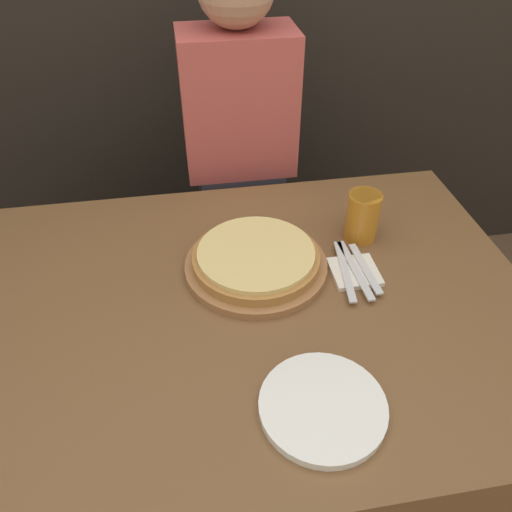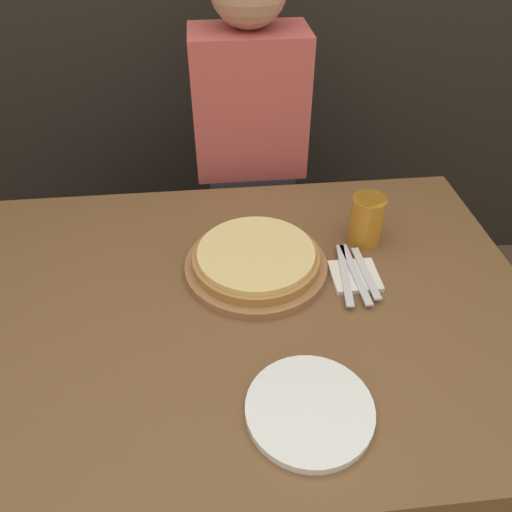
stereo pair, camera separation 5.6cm
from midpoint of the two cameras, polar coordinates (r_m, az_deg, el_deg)
ground_plane at (r=1.75m, az=-2.98°, el=-23.48°), size 12.00×12.00×0.00m
dining_table at (r=1.42m, az=-3.52°, el=-16.49°), size 1.39×0.95×0.77m
pizza_on_board at (r=1.18m, az=-1.35°, el=-0.56°), size 0.34×0.34×0.06m
beer_glass at (r=1.28m, az=10.88°, el=4.63°), size 0.08×0.08×0.13m
dinner_plate at (r=0.94m, az=5.88°, el=-16.78°), size 0.23×0.23×0.02m
napkin_stack at (r=1.20m, az=9.89°, el=-1.83°), size 0.11×0.11×0.01m
fork at (r=1.19m, az=8.79°, el=-1.66°), size 0.04×0.21×0.00m
dinner_knife at (r=1.20m, az=9.94°, el=-1.52°), size 0.03×0.21×0.00m
spoon at (r=1.20m, az=11.07°, el=-1.39°), size 0.03×0.18×0.00m
diner_person at (r=1.68m, az=-2.78°, el=8.52°), size 0.34×0.21×1.38m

